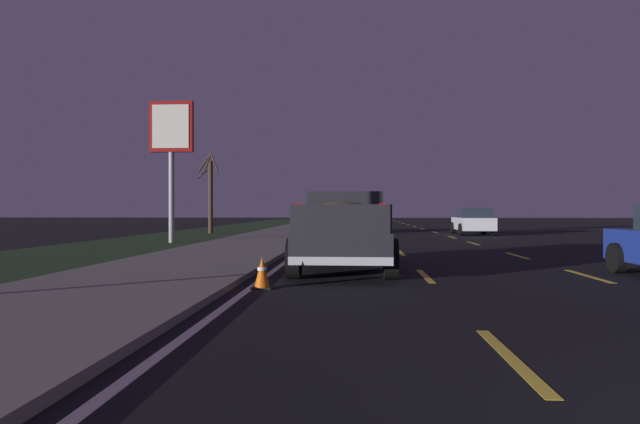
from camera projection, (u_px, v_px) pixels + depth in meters
ground at (418, 237)px, 29.23m from camera, size 144.00×144.00×0.00m
sidewalk_shoulder at (277, 235)px, 29.71m from camera, size 108.00×4.00×0.12m
grass_verge at (184, 236)px, 30.03m from camera, size 108.00×6.00×0.01m
lane_markings at (359, 234)px, 33.06m from camera, size 108.94×7.04×0.01m
pickup_truck at (345, 228)px, 13.34m from camera, size 5.44×2.31×1.87m
sedan_white at (473, 221)px, 32.11m from camera, size 4.44×2.09×1.54m
sedan_green at (353, 220)px, 35.26m from camera, size 4.42×2.05×1.54m
gas_price_sign at (171, 138)px, 24.16m from camera, size 0.27×1.90×6.12m
bare_tree_far at (210, 193)px, 33.72m from camera, size 1.28×1.38×4.99m
traffic_cone_near at (262, 273)px, 10.09m from camera, size 0.36×0.36×0.58m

